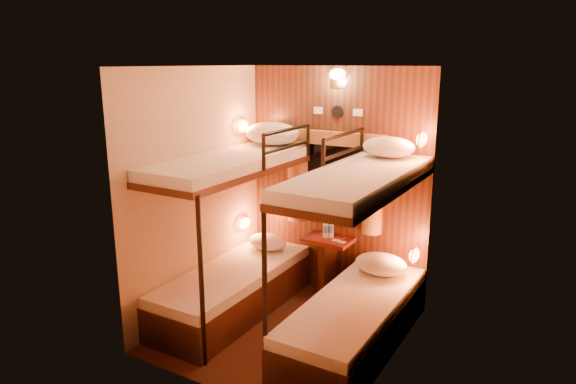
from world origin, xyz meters
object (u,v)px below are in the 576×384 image
Objects in this scene: table at (327,259)px; bottle_left at (326,228)px; bunk_left at (233,259)px; bottle_right at (330,227)px; bunk_right at (356,287)px.

bottle_left reaches higher than table.
table is 0.34m from bottle_left.
bottle_right is (0.66, 0.81, 0.20)m from bunk_left.
bunk_right is at bearing 0.00° from bunk_left.
bunk_right is 1.02m from table.
table is at bearing -28.05° from bottle_left.
bunk_left is 1.02m from table.
bottle_left is (-0.68, 0.80, 0.20)m from bunk_right.
bunk_right is (1.30, 0.00, 0.00)m from bunk_left.
bunk_left is at bearing 180.00° from bunk_right.
bunk_left is 1.03m from bottle_left.
bunk_left is at bearing -127.71° from bottle_left.
bunk_right is 1.05m from bottle_right.
bottle_left is 0.05m from bottle_right.
bunk_left is 2.90× the size of table.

